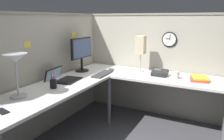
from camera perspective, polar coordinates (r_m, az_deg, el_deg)
ground_plane at (r=3.11m, az=0.50°, el=-15.57°), size 6.80×6.80×0.00m
cubicle_wall_back at (r=3.03m, az=-17.59°, el=-0.92°), size 2.57×0.12×1.58m
cubicle_wall_right at (r=3.52m, az=10.78°, el=1.42°), size 0.12×2.37×1.58m
desk at (r=2.72m, az=0.06°, el=-5.43°), size 2.35×2.15×0.73m
monitor at (r=3.26m, az=-7.96°, el=4.71°), size 0.46×0.20×0.50m
laptop at (r=2.89m, az=-13.00°, el=-2.10°), size 0.38×0.42×0.22m
keyboard at (r=3.08m, az=-2.50°, el=-1.04°), size 0.44×0.16×0.02m
computer_mouse at (r=3.32m, az=-0.16°, el=0.16°), size 0.06×0.10×0.03m
desk_lamp_dome at (r=2.33m, az=-23.96°, el=1.97°), size 0.24×0.24×0.44m
pen_cup at (r=2.57m, az=-15.08°, el=-3.47°), size 0.08×0.08×0.18m
cell_phone at (r=2.11m, az=-26.77°, el=-9.58°), size 0.10×0.15×0.01m
office_phone at (r=3.09m, az=12.46°, el=-0.79°), size 0.20×0.21×0.11m
book_stack at (r=3.04m, az=21.81°, el=-2.03°), size 0.32×0.26×0.04m
desk_lamp_paper at (r=3.21m, az=7.49°, el=6.22°), size 0.13×0.13×0.53m
coffee_mug at (r=2.99m, az=16.42°, el=-1.31°), size 0.08×0.08×0.10m
wall_clock at (r=3.35m, az=14.76°, el=7.73°), size 0.04×0.22×0.22m
pinned_note_leftmost at (r=3.39m, az=-10.02°, el=9.10°), size 0.09×0.00×0.09m
pinned_note_middle at (r=3.37m, az=-10.41°, el=5.55°), size 0.06×0.00×0.08m
pinned_note_rightmost at (r=2.74m, az=-21.23°, el=6.20°), size 0.10×0.00×0.07m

